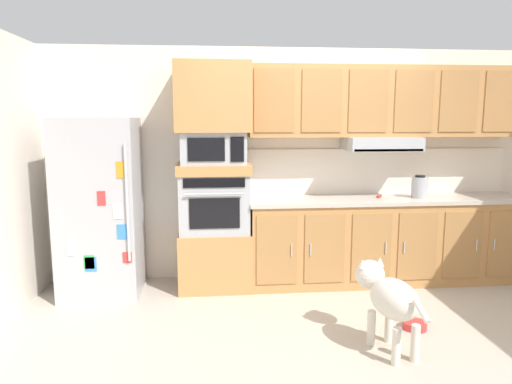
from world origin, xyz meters
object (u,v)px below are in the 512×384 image
microwave (214,148)px  dog (388,295)px  built_in_oven (214,202)px  electric_kettle (420,187)px  refrigerator (100,207)px  screwdriver (380,196)px  dog_food_bowl (415,325)px

microwave → dog: (1.30, -1.50, -1.03)m
dog → built_in_oven: bearing=27.4°
dog → microwave: bearing=27.3°
built_in_oven → electric_kettle: 2.18m
refrigerator → electric_kettle: (3.31, 0.02, 0.15)m
built_in_oven → screwdriver: bearing=-0.2°
screwdriver → dog: 1.64m
refrigerator → screwdriver: bearing=1.2°
refrigerator → microwave: (1.13, 0.07, 0.58)m
microwave → electric_kettle: (2.17, -0.05, -0.43)m
refrigerator → electric_kettle: size_ratio=7.33×
dog_food_bowl → microwave: bearing=144.2°
built_in_oven → microwave: 0.56m
microwave → screwdriver: 1.84m
microwave → dog_food_bowl: 2.50m
electric_kettle → dog: size_ratio=0.27×
dog → dog_food_bowl: size_ratio=4.49×
dog → dog_food_bowl: 0.61m
refrigerator → built_in_oven: refrigerator is taller
refrigerator → microwave: bearing=3.4°
microwave → dog_food_bowl: microwave is taller
built_in_oven → dog: bearing=-49.1°
electric_kettle → dog: electric_kettle is taller
electric_kettle → dog_food_bowl: bearing=-113.9°
electric_kettle → dog: 1.80m
refrigerator → built_in_oven: 1.14m
microwave → electric_kettle: microwave is taller
screwdriver → electric_kettle: electric_kettle is taller
refrigerator → dog_food_bowl: 3.13m
built_in_oven → dog_food_bowl: bearing=-35.8°
screwdriver → dog: bearing=-107.2°
screwdriver → electric_kettle: (0.42, -0.04, 0.10)m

